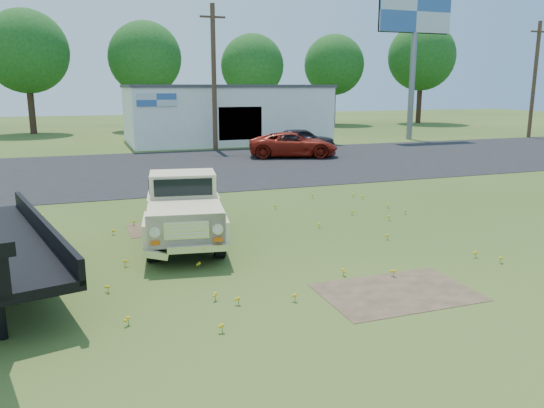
% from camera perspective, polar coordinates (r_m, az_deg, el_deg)
% --- Properties ---
extents(ground, '(140.00, 140.00, 0.00)m').
position_cam_1_polar(ground, '(12.83, 0.22, -5.62)').
color(ground, '#2D4917').
rests_on(ground, ground).
extents(asphalt_lot, '(90.00, 14.00, 0.02)m').
position_cam_1_polar(asphalt_lot, '(27.08, -10.76, 3.79)').
color(asphalt_lot, black).
rests_on(asphalt_lot, ground).
extents(dirt_patch_a, '(3.00, 2.00, 0.01)m').
position_cam_1_polar(dirt_patch_a, '(10.94, 13.27, -9.23)').
color(dirt_patch_a, '#473526').
rests_on(dirt_patch_a, ground).
extents(dirt_patch_b, '(2.20, 1.60, 0.01)m').
position_cam_1_polar(dirt_patch_b, '(15.63, -11.16, -2.54)').
color(dirt_patch_b, '#473526').
rests_on(dirt_patch_b, ground).
extents(commercial_building, '(14.20, 8.20, 4.15)m').
position_cam_1_polar(commercial_building, '(39.82, -5.07, 9.71)').
color(commercial_building, silver).
rests_on(commercial_building, ground).
extents(billboard, '(6.10, 0.45, 11.05)m').
position_cam_1_polar(billboard, '(43.19, 15.11, 18.11)').
color(billboard, slate).
rests_on(billboard, ground).
extents(utility_pole_mid, '(1.60, 0.30, 9.00)m').
position_cam_1_polar(utility_pole_mid, '(34.45, -6.26, 13.42)').
color(utility_pole_mid, '#3F2A1D').
rests_on(utility_pole_mid, ground).
extents(utility_pole_east, '(1.60, 0.30, 9.00)m').
position_cam_1_polar(utility_pole_east, '(47.83, 26.39, 11.94)').
color(utility_pole_east, '#3F2A1D').
rests_on(utility_pole_east, ground).
extents(treeline_c, '(7.04, 7.04, 10.47)m').
position_cam_1_polar(treeline_c, '(51.18, -24.94, 14.65)').
color(treeline_c, '#382319').
rests_on(treeline_c, ground).
extents(treeline_d, '(6.72, 6.72, 10.00)m').
position_cam_1_polar(treeline_d, '(52.39, -13.50, 15.01)').
color(treeline_d, '#382319').
rests_on(treeline_d, ground).
extents(treeline_e, '(6.08, 6.08, 9.04)m').
position_cam_1_polar(treeline_e, '(53.02, -2.12, 14.62)').
color(treeline_e, '#382319').
rests_on(treeline_e, ground).
extents(treeline_f, '(6.40, 6.40, 9.52)m').
position_cam_1_polar(treeline_f, '(59.12, 6.68, 14.63)').
color(treeline_f, '#382319').
rests_on(treeline_f, ground).
extents(treeline_g, '(7.36, 7.36, 10.95)m').
position_cam_1_polar(treeline_g, '(62.99, 15.81, 14.98)').
color(treeline_g, '#382319').
rests_on(treeline_g, ground).
extents(vintage_pickup_truck, '(2.75, 5.33, 1.85)m').
position_cam_1_polar(vintage_pickup_truck, '(14.03, -9.49, -0.30)').
color(vintage_pickup_truck, beige).
rests_on(vintage_pickup_truck, ground).
extents(red_pickup, '(5.58, 3.77, 1.42)m').
position_cam_1_polar(red_pickup, '(30.89, 2.30, 6.37)').
color(red_pickup, maroon).
rests_on(red_pickup, ground).
extents(dark_sedan, '(4.37, 2.25, 1.42)m').
position_cam_1_polar(dark_sedan, '(34.20, 3.25, 6.95)').
color(dark_sedan, black).
rests_on(dark_sedan, ground).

